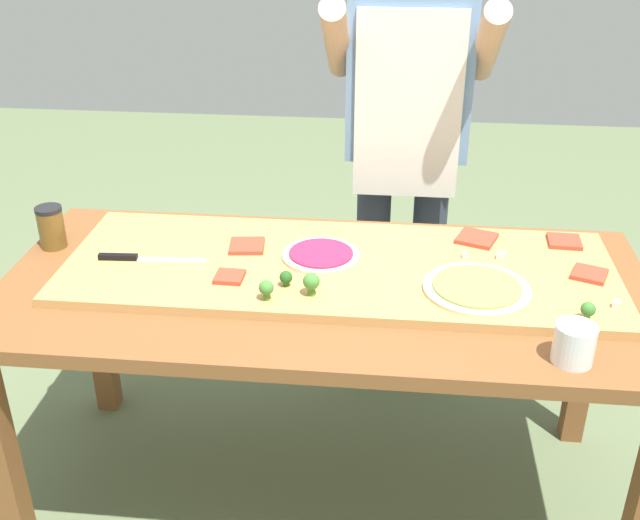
{
  "coord_description": "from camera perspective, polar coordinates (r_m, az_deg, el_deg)",
  "views": [
    {
      "loc": [
        0.17,
        -1.8,
        1.77
      ],
      "look_at": [
        -0.01,
        0.01,
        0.82
      ],
      "focal_mm": 42.69,
      "sensor_mm": 36.0,
      "label": 1
    }
  ],
  "objects": [
    {
      "name": "pizza_slice_near_left",
      "position": [
        2.17,
        19.54,
        -1.0
      ],
      "size": [
        0.11,
        0.11,
        0.01
      ],
      "primitive_type": "cube",
      "rotation": [
        0.0,
        0.0,
        -0.38
      ],
      "color": "#BC3D28",
      "rests_on": "cutting_board"
    },
    {
      "name": "pizza_slice_far_right",
      "position": [
        2.21,
        -5.5,
        1.07
      ],
      "size": [
        0.11,
        0.11,
        0.01
      ],
      "primitive_type": "cube",
      "rotation": [
        0.0,
        0.0,
        0.12
      ],
      "color": "#BC3D28",
      "rests_on": "cutting_board"
    },
    {
      "name": "prep_table",
      "position": [
        2.12,
        0.34,
        -3.89
      ],
      "size": [
        1.78,
        0.82,
        0.76
      ],
      "color": "brown",
      "rests_on": "ground"
    },
    {
      "name": "cheese_crumble_c",
      "position": [
        2.04,
        21.32,
        -3.1
      ],
      "size": [
        0.02,
        0.02,
        0.02
      ],
      "primitive_type": "cube",
      "rotation": [
        0.0,
        0.0,
        1.3
      ],
      "color": "silver",
      "rests_on": "cutting_board"
    },
    {
      "name": "ground_plane",
      "position": [
        2.54,
        0.3,
        -16.89
      ],
      "size": [
        8.0,
        8.0,
        0.0
      ],
      "primitive_type": "plane",
      "color": "#60704C"
    },
    {
      "name": "pizza_slice_center",
      "position": [
        2.29,
        11.65,
        1.61
      ],
      "size": [
        0.14,
        0.14,
        0.01
      ],
      "primitive_type": "cube",
      "rotation": [
        0.0,
        0.0,
        -0.36
      ],
      "color": "#BC3D28",
      "rests_on": "cutting_board"
    },
    {
      "name": "cheese_crumble_b",
      "position": [
        2.18,
        10.79,
        0.37
      ],
      "size": [
        0.02,
        0.02,
        0.01
      ],
      "primitive_type": "cube",
      "rotation": [
        0.0,
        0.0,
        0.19
      ],
      "color": "silver",
      "rests_on": "cutting_board"
    },
    {
      "name": "pizza_slice_near_right",
      "position": [
        2.05,
        -6.8,
        -1.25
      ],
      "size": [
        0.08,
        0.08,
        0.01
      ],
      "primitive_type": "cube",
      "rotation": [
        0.0,
        0.0,
        -0.03
      ],
      "color": "#BC3D28",
      "rests_on": "cutting_board"
    },
    {
      "name": "broccoli_floret_front_mid",
      "position": [
        1.99,
        -2.57,
        -1.33
      ],
      "size": [
        0.03,
        0.03,
        0.04
      ],
      "color": "#2C5915",
      "rests_on": "cutting_board"
    },
    {
      "name": "broccoli_floret_back_mid",
      "position": [
        1.94,
        -0.66,
        -1.68
      ],
      "size": [
        0.04,
        0.04,
        0.06
      ],
      "color": "#487A23",
      "rests_on": "cutting_board"
    },
    {
      "name": "pizza_whole_beet_magenta",
      "position": [
        2.14,
        0.08,
        0.38
      ],
      "size": [
        0.22,
        0.22,
        0.02
      ],
      "color": "beige",
      "rests_on": "cutting_board"
    },
    {
      "name": "cook_center",
      "position": [
        2.59,
        6.52,
        9.92
      ],
      "size": [
        0.54,
        0.39,
        1.67
      ],
      "color": "#333847",
      "rests_on": "ground"
    },
    {
      "name": "flour_cup",
      "position": [
        1.83,
        18.48,
        -6.11
      ],
      "size": [
        0.1,
        0.1,
        0.09
      ],
      "color": "white",
      "rests_on": "prep_table"
    },
    {
      "name": "cheese_crumble_a",
      "position": [
        2.19,
        13.4,
        0.32
      ],
      "size": [
        0.03,
        0.03,
        0.02
      ],
      "primitive_type": "cube",
      "rotation": [
        0.0,
        0.0,
        1.21
      ],
      "color": "white",
      "rests_on": "cutting_board"
    },
    {
      "name": "sauce_jar",
      "position": [
        2.37,
        -19.5,
        2.34
      ],
      "size": [
        0.08,
        0.08,
        0.13
      ],
      "color": "brown",
      "rests_on": "prep_table"
    },
    {
      "name": "cutting_board",
      "position": [
        2.12,
        1.39,
        -0.59
      ],
      "size": [
        1.52,
        0.55,
        0.03
      ],
      "primitive_type": "cube",
      "color": "tan",
      "rests_on": "prep_table"
    },
    {
      "name": "broccoli_floret_back_right",
      "position": [
        1.95,
        19.45,
        -3.55
      ],
      "size": [
        0.04,
        0.04,
        0.05
      ],
      "color": "#3F7220",
      "rests_on": "cutting_board"
    },
    {
      "name": "pizza_whole_pesto_green",
      "position": [
        2.02,
        11.67,
        -2.07
      ],
      "size": [
        0.28,
        0.28,
        0.02
      ],
      "color": "beige",
      "rests_on": "cutting_board"
    },
    {
      "name": "pizza_slice_far_left",
      "position": [
        2.34,
        17.85,
        1.34
      ],
      "size": [
        0.1,
        0.1,
        0.01
      ],
      "primitive_type": "cube",
      "rotation": [
        0.0,
        0.0,
        -0.05
      ],
      "color": "#BC3D28",
      "rests_on": "cutting_board"
    },
    {
      "name": "broccoli_floret_front_left",
      "position": [
        1.93,
        -4.05,
        -2.14
      ],
      "size": [
        0.04,
        0.04,
        0.05
      ],
      "color": "#487A23",
      "rests_on": "cutting_board"
    },
    {
      "name": "chefs_knife",
      "position": [
        2.19,
        -13.58,
        0.15
      ],
      "size": [
        0.3,
        0.04,
        0.02
      ],
      "color": "#B7BABF",
      "rests_on": "cutting_board"
    }
  ]
}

